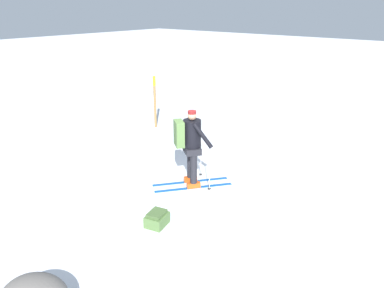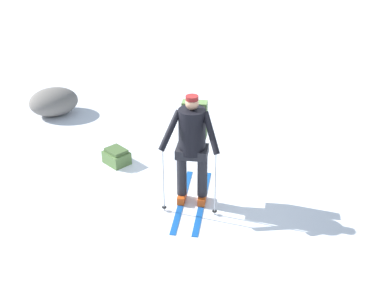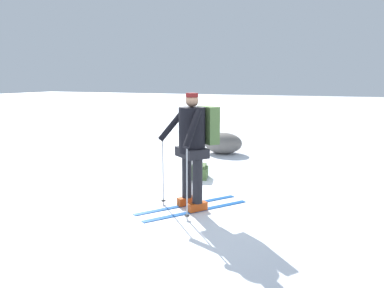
% 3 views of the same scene
% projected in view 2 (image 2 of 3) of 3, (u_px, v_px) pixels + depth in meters
% --- Properties ---
extents(ground_plane, '(80.00, 80.00, 0.00)m').
position_uv_depth(ground_plane, '(170.00, 196.00, 8.31)').
color(ground_plane, white).
extents(skier, '(1.38, 1.64, 1.74)m').
position_uv_depth(skier, '(192.00, 140.00, 7.73)').
color(skier, '#144C9E').
rests_on(skier, ground_plane).
extents(dropped_backpack, '(0.43, 0.48, 0.28)m').
position_uv_depth(dropped_backpack, '(117.00, 157.00, 9.17)').
color(dropped_backpack, '#4C6B38').
rests_on(dropped_backpack, ground_plane).
extents(rock_boulder, '(1.00, 0.85, 0.55)m').
position_uv_depth(rock_boulder, '(54.00, 102.00, 10.95)').
color(rock_boulder, slate).
rests_on(rock_boulder, ground_plane).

